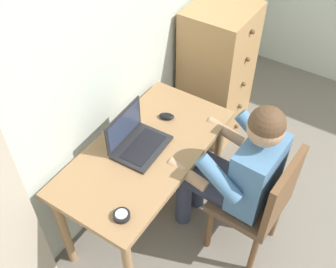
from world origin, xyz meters
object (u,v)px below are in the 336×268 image
(laptop, at_px, (136,140))
(desk, at_px, (146,161))
(person_seated, at_px, (237,169))
(desk_clock, at_px, (122,215))
(chair, at_px, (260,201))
(computer_mouse, at_px, (167,116))
(dresser, at_px, (216,74))

(laptop, bearing_deg, desk, -85.39)
(person_seated, relative_size, desk_clock, 13.49)
(chair, xyz_separation_m, computer_mouse, (0.10, 0.74, 0.25))
(laptop, bearing_deg, dresser, 1.35)
(dresser, distance_m, laptop, 1.14)
(person_seated, xyz_separation_m, computer_mouse, (0.10, 0.56, 0.07))
(desk, height_order, laptop, laptop)
(dresser, height_order, desk_clock, dresser)
(desk, bearing_deg, person_seated, -68.14)
(computer_mouse, bearing_deg, chair, -117.80)
(chair, xyz_separation_m, desk_clock, (-0.66, 0.53, 0.25))
(desk, xyz_separation_m, computer_mouse, (0.30, 0.04, 0.13))
(dresser, height_order, computer_mouse, dresser)
(computer_mouse, bearing_deg, person_seated, -119.50)
(chair, bearing_deg, desk, 105.84)
(desk, distance_m, laptop, 0.18)
(person_seated, height_order, computer_mouse, person_seated)
(desk, height_order, computer_mouse, computer_mouse)
(laptop, relative_size, computer_mouse, 3.49)
(person_seated, bearing_deg, desk_clock, 152.79)
(chair, height_order, laptop, laptop)
(person_seated, height_order, desk_clock, person_seated)
(chair, relative_size, computer_mouse, 8.96)
(desk, distance_m, chair, 0.74)
(person_seated, xyz_separation_m, desk_clock, (-0.67, 0.34, 0.07))
(dresser, xyz_separation_m, computer_mouse, (-0.81, -0.05, 0.18))
(laptop, height_order, computer_mouse, laptop)
(dresser, relative_size, desk_clock, 12.81)
(dresser, xyz_separation_m, chair, (-0.91, -0.79, -0.07))
(desk, height_order, desk_clock, desk_clock)
(person_seated, distance_m, laptop, 0.63)
(chair, height_order, computer_mouse, chair)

